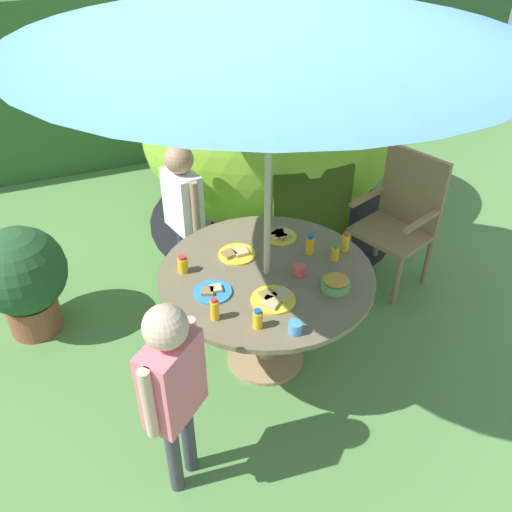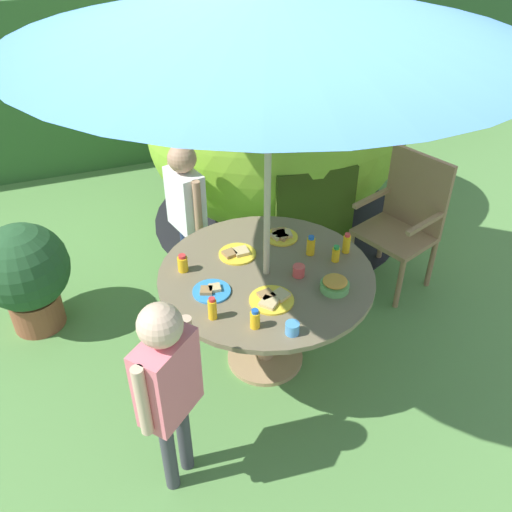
{
  "view_description": "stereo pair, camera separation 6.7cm",
  "coord_description": "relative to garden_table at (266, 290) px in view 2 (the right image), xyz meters",
  "views": [
    {
      "loc": [
        -0.98,
        -2.27,
        2.59
      ],
      "look_at": [
        -0.03,
        0.09,
        0.76
      ],
      "focal_mm": 38.09,
      "sensor_mm": 36.0,
      "label": 1
    },
    {
      "loc": [
        -0.92,
        -2.29,
        2.59
      ],
      "look_at": [
        -0.03,
        0.09,
        0.76
      ],
      "focal_mm": 38.09,
      "sensor_mm": 36.0,
      "label": 2
    }
  ],
  "objects": [
    {
      "name": "plate_front_edge",
      "position": [
        -0.1,
        0.22,
        0.14
      ],
      "size": [
        0.22,
        0.22,
        0.03
      ],
      "color": "yellow",
      "rests_on": "garden_table"
    },
    {
      "name": "patio_umbrella",
      "position": [
        0.0,
        0.0,
        1.54
      ],
      "size": [
        2.34,
        2.34,
        2.24
      ],
      "color": "#B7AD8C",
      "rests_on": "ground_plane"
    },
    {
      "name": "ground_plane",
      "position": [
        0.0,
        0.0,
        -0.58
      ],
      "size": [
        10.0,
        10.0,
        0.02
      ],
      "primitive_type": "cube",
      "color": "#548442"
    },
    {
      "name": "snack_bowl",
      "position": [
        0.3,
        -0.27,
        0.17
      ],
      "size": [
        0.16,
        0.16,
        0.08
      ],
      "color": "#66B259",
      "rests_on": "garden_table"
    },
    {
      "name": "plate_far_left",
      "position": [
        -0.06,
        -0.24,
        0.14
      ],
      "size": [
        0.24,
        0.24,
        0.03
      ],
      "color": "yellow",
      "rests_on": "garden_table"
    },
    {
      "name": "dome_tent",
      "position": [
        0.75,
        1.61,
        0.29
      ],
      "size": [
        2.38,
        2.38,
        1.74
      ],
      "rotation": [
        0.0,
        0.0,
        -0.08
      ],
      "color": "#8CC633",
      "rests_on": "ground_plane"
    },
    {
      "name": "juice_bottle_center_front",
      "position": [
        0.42,
        -0.03,
        0.18
      ],
      "size": [
        0.05,
        0.05,
        0.1
      ],
      "color": "yellow",
      "rests_on": "garden_table"
    },
    {
      "name": "hedge_backdrop",
      "position": [
        0.0,
        3.46,
        0.27
      ],
      "size": [
        9.0,
        0.7,
        1.67
      ],
      "primitive_type": "cube",
      "color": "#33602D",
      "rests_on": "ground_plane"
    },
    {
      "name": "juice_bottle_near_left",
      "position": [
        0.32,
        0.08,
        0.19
      ],
      "size": [
        0.05,
        0.05,
        0.13
      ],
      "color": "yellow",
      "rests_on": "garden_table"
    },
    {
      "name": "potted_plant",
      "position": [
        -1.35,
        0.85,
        -0.12
      ],
      "size": [
        0.58,
        0.58,
        0.78
      ],
      "color": "brown",
      "rests_on": "ground_plane"
    },
    {
      "name": "child_in_white_shirt",
      "position": [
        -0.24,
        0.92,
        0.16
      ],
      "size": [
        0.23,
        0.38,
        1.14
      ],
      "rotation": [
        0.0,
        0.0,
        -1.32
      ],
      "color": "navy",
      "rests_on": "ground_plane"
    },
    {
      "name": "cup_far",
      "position": [
        -0.06,
        -0.51,
        0.16
      ],
      "size": [
        0.07,
        0.07,
        0.06
      ],
      "primitive_type": "cylinder",
      "color": "#4C99D8",
      "rests_on": "garden_table"
    },
    {
      "name": "plate_mid_left",
      "position": [
        0.22,
        0.31,
        0.15
      ],
      "size": [
        0.2,
        0.2,
        0.03
      ],
      "color": "yellow",
      "rests_on": "garden_table"
    },
    {
      "name": "plate_center_back",
      "position": [
        -0.35,
        -0.06,
        0.14
      ],
      "size": [
        0.21,
        0.21,
        0.03
      ],
      "color": "#338CD8",
      "rests_on": "garden_table"
    },
    {
      "name": "juice_bottle_back_edge",
      "position": [
        0.52,
        0.03,
        0.19
      ],
      "size": [
        0.05,
        0.05,
        0.13
      ],
      "color": "yellow",
      "rests_on": "garden_table"
    },
    {
      "name": "cup_near",
      "position": [
        0.16,
        -0.09,
        0.16
      ],
      "size": [
        0.07,
        0.07,
        0.07
      ],
      "primitive_type": "cylinder",
      "color": "#E04C47",
      "rests_on": "garden_table"
    },
    {
      "name": "juice_bottle_mid_right",
      "position": [
        -0.4,
        -0.26,
        0.19
      ],
      "size": [
        0.05,
        0.05,
        0.13
      ],
      "color": "yellow",
      "rests_on": "garden_table"
    },
    {
      "name": "juice_bottle_near_right",
      "position": [
        -0.22,
        -0.4,
        0.18
      ],
      "size": [
        0.05,
        0.05,
        0.11
      ],
      "color": "yellow",
      "rests_on": "garden_table"
    },
    {
      "name": "juice_bottle_far_right",
      "position": [
        -0.44,
        0.19,
        0.18
      ],
      "size": [
        0.06,
        0.06,
        0.11
      ],
      "color": "yellow",
      "rests_on": "garden_table"
    },
    {
      "name": "garden_table",
      "position": [
        0.0,
        0.0,
        0.0
      ],
      "size": [
        1.24,
        1.24,
        0.7
      ],
      "color": "tan",
      "rests_on": "ground_plane"
    },
    {
      "name": "wooden_chair",
      "position": [
        1.25,
        0.46,
        -0.02
      ],
      "size": [
        0.57,
        0.61,
        1.0
      ],
      "rotation": [
        0.0,
        0.0,
        -1.22
      ],
      "color": "#93704C",
      "rests_on": "ground_plane"
    },
    {
      "name": "child_in_pink_shirt",
      "position": [
        -0.71,
        -0.61,
        0.17
      ],
      "size": [
        0.34,
        0.32,
        1.16
      ],
      "rotation": [
        0.0,
        0.0,
        0.71
      ],
      "color": "#3F3F47",
      "rests_on": "ground_plane"
    }
  ]
}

